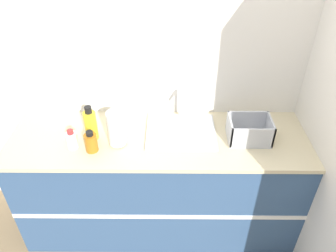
% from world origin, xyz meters
% --- Properties ---
extents(ground_plane, '(12.00, 12.00, 0.00)m').
position_xyz_m(ground_plane, '(0.00, 0.00, 0.00)').
color(ground_plane, '#937A56').
extents(wall_back, '(4.50, 0.06, 2.60)m').
position_xyz_m(wall_back, '(0.00, 0.67, 1.30)').
color(wall_back, silver).
rests_on(wall_back, ground_plane).
extents(wall_right, '(0.06, 2.64, 2.60)m').
position_xyz_m(wall_right, '(1.08, 0.32, 1.30)').
color(wall_right, silver).
rests_on(wall_right, ground_plane).
extents(counter_cabinet, '(2.12, 0.67, 0.92)m').
position_xyz_m(counter_cabinet, '(0.00, 0.32, 0.46)').
color(counter_cabinet, '#33517A').
rests_on(counter_cabinet, ground_plane).
extents(sink, '(0.49, 0.41, 0.26)m').
position_xyz_m(sink, '(0.15, 0.38, 0.93)').
color(sink, silver).
rests_on(sink, counter_cabinet).
extents(paper_towel_roll, '(0.12, 0.12, 0.26)m').
position_xyz_m(paper_towel_roll, '(-0.28, 0.24, 1.05)').
color(paper_towel_roll, '#4C4C51').
rests_on(paper_towel_roll, counter_cabinet).
extents(dish_rack, '(0.29, 0.22, 0.16)m').
position_xyz_m(dish_rack, '(0.62, 0.30, 0.98)').
color(dish_rack, '#B7BABF').
rests_on(dish_rack, counter_cabinet).
extents(bottle_amber, '(0.08, 0.08, 0.16)m').
position_xyz_m(bottle_amber, '(-0.45, 0.18, 0.98)').
color(bottle_amber, '#B26B19').
rests_on(bottle_amber, counter_cabinet).
extents(bottle_white_spray, '(0.07, 0.07, 0.14)m').
position_xyz_m(bottle_white_spray, '(-0.58, 0.21, 0.98)').
color(bottle_white_spray, white).
rests_on(bottle_white_spray, counter_cabinet).
extents(bottle_yellow, '(0.08, 0.08, 0.26)m').
position_xyz_m(bottle_yellow, '(-0.47, 0.31, 1.03)').
color(bottle_yellow, yellow).
rests_on(bottle_yellow, counter_cabinet).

